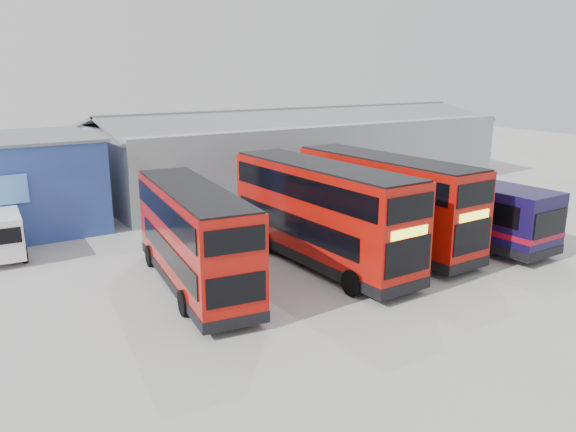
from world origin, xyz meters
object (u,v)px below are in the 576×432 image
Objects in this scene: double_decker_centre at (321,215)px; maintenance_shed at (299,151)px; double_decker_right at (384,203)px; single_decker_blue at (446,206)px; double_decker_left at (194,239)px.

maintenance_shed is at bearing 58.25° from double_decker_centre.
double_decker_right reaches higher than single_decker_blue.
maintenance_shed is 21.94m from double_decker_left.
double_decker_centre is at bearing -175.95° from double_decker_left.
maintenance_shed is 18.55m from double_decker_centre.
single_decker_blue is (-1.25, -15.82, -1.02)m from maintenance_shed.
single_decker_blue is (4.17, -0.28, -0.67)m from double_decker_right.
maintenance_shed reaches higher than double_decker_right.
double_decker_left is at bearing 175.47° from double_decker_centre.
maintenance_shed is 16.46m from double_decker_right.
double_decker_centre is at bearing -120.81° from maintenance_shed.
double_decker_centre is at bearing -0.28° from single_decker_blue.
double_decker_right is (-5.41, -15.54, -0.34)m from maintenance_shed.
double_decker_left reaches higher than single_decker_blue.
maintenance_shed is 3.05× the size of double_decker_left.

